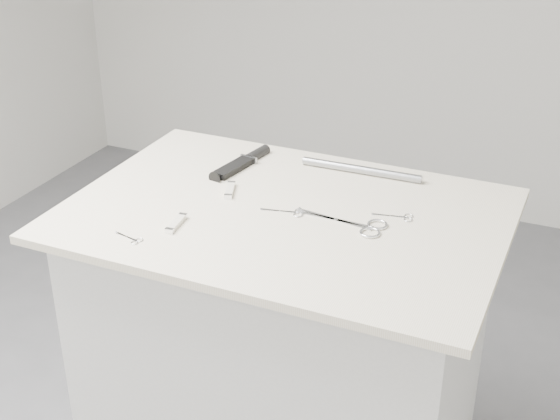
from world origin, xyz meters
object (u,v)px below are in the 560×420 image
at_px(large_shears, 360,225).
at_px(tiny_scissors, 131,239).
at_px(embroidery_scissors_b, 399,217).
at_px(pocket_knife_a, 176,223).
at_px(sheathed_knife, 245,161).
at_px(plinth, 284,373).
at_px(metal_rail, 361,170).
at_px(pocket_knife_b, 230,190).
at_px(embroidery_scissors_a, 290,212).

relative_size(large_shears, tiny_scissors, 2.81).
relative_size(embroidery_scissors_b, pocket_knife_a, 1.10).
height_order(large_shears, pocket_knife_a, pocket_knife_a).
xyz_separation_m(embroidery_scissors_b, tiny_scissors, (-0.50, -0.33, -0.00)).
relative_size(large_shears, embroidery_scissors_b, 2.20).
bearing_deg(pocket_knife_a, sheathed_knife, -4.81).
distance_m(embroidery_scissors_b, tiny_scissors, 0.60).
bearing_deg(large_shears, plinth, -175.53).
relative_size(embroidery_scissors_b, tiny_scissors, 1.28).
xyz_separation_m(tiny_scissors, pocket_knife_a, (0.06, 0.09, 0.00)).
bearing_deg(sheathed_knife, metal_rail, -67.47).
distance_m(plinth, pocket_knife_b, 0.50).
distance_m(embroidery_scissors_a, pocket_knife_a, 0.26).
xyz_separation_m(embroidery_scissors_a, embroidery_scissors_b, (0.24, 0.08, -0.00)).
bearing_deg(large_shears, sheathed_knife, 156.86).
relative_size(plinth, metal_rail, 2.88).
bearing_deg(tiny_scissors, embroidery_scissors_b, 46.30).
relative_size(large_shears, pocket_knife_b, 2.50).
bearing_deg(metal_rail, embroidery_scissors_a, -106.42).
xyz_separation_m(pocket_knife_a, metal_rail, (0.29, 0.43, 0.01)).
bearing_deg(sheathed_knife, embroidery_scissors_a, -123.78).
height_order(large_shears, embroidery_scissors_a, large_shears).
bearing_deg(embroidery_scissors_b, pocket_knife_a, -163.51).
xyz_separation_m(plinth, embroidery_scissors_b, (0.25, 0.08, 0.47)).
relative_size(sheathed_knife, metal_rail, 0.69).
xyz_separation_m(embroidery_scissors_a, sheathed_knife, (-0.22, 0.21, 0.01)).
xyz_separation_m(plinth, sheathed_knife, (-0.20, 0.20, 0.48)).
xyz_separation_m(embroidery_scissors_b, pocket_knife_a, (-0.44, -0.24, 0.00)).
relative_size(plinth, tiny_scissors, 12.24).
relative_size(embroidery_scissors_a, tiny_scissors, 1.37).
bearing_deg(pocket_knife_a, embroidery_scissors_a, -58.71).
distance_m(embroidery_scissors_b, metal_rail, 0.25).
xyz_separation_m(pocket_knife_b, metal_rail, (0.26, 0.23, 0.01)).
distance_m(plinth, metal_rail, 0.56).
relative_size(large_shears, sheathed_knife, 0.96).
height_order(embroidery_scissors_b, tiny_scissors, same).
xyz_separation_m(large_shears, pocket_knife_a, (-0.38, -0.16, 0.00)).
distance_m(plinth, pocket_knife_a, 0.54).
xyz_separation_m(large_shears, metal_rail, (-0.09, 0.27, 0.01)).
bearing_deg(metal_rail, large_shears, -71.84).
relative_size(plinth, embroidery_scissors_b, 9.59).
height_order(large_shears, sheathed_knife, sheathed_knife).
height_order(plinth, large_shears, large_shears).
bearing_deg(pocket_knife_b, metal_rail, -67.98).
xyz_separation_m(tiny_scissors, sheathed_knife, (0.05, 0.46, 0.01)).
distance_m(pocket_knife_a, pocket_knife_b, 0.20).
bearing_deg(embroidery_scissors_b, sheathed_knife, 152.59).
xyz_separation_m(tiny_scissors, metal_rail, (0.34, 0.53, 0.01)).
xyz_separation_m(embroidery_scissors_b, sheathed_knife, (-0.45, 0.13, 0.01)).
distance_m(large_shears, pocket_knife_a, 0.41).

